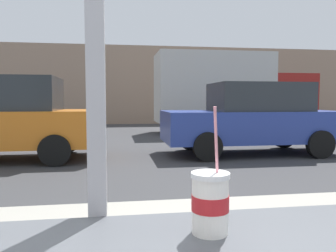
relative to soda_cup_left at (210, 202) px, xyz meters
name	(u,v)px	position (x,y,z in m)	size (l,w,h in m)	color
ground_plane	(114,151)	(-0.27, 8.12, -1.08)	(60.00, 60.00, 0.00)	#38383A
building_facade_far	(114,85)	(-0.27, 18.66, 1.07)	(28.00, 1.20, 4.30)	gray
soda_cup_left	(210,202)	(0.00, 0.00, 0.00)	(0.09, 0.09, 0.31)	white
parked_car_orange	(1,119)	(-2.71, 7.14, -0.17)	(4.28, 2.01, 1.83)	orange
parked_car_blue	(253,118)	(3.10, 7.14, -0.21)	(4.26, 1.91, 1.74)	#283D93
box_truck	(229,91)	(4.28, 12.41, 0.59)	(6.20, 2.44, 3.14)	beige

